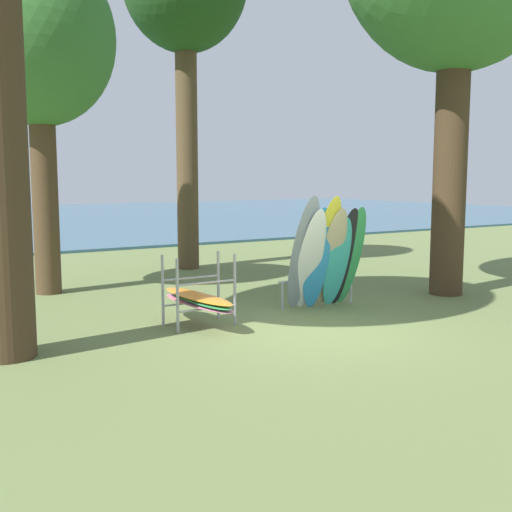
% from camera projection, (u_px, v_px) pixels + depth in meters
% --- Properties ---
extents(ground_plane, '(80.00, 80.00, 0.00)m').
position_uv_depth(ground_plane, '(311.00, 330.00, 10.78)').
color(ground_plane, olive).
extents(tree_mid_behind, '(3.25, 3.25, 7.40)m').
position_uv_depth(tree_mid_behind, '(39.00, 43.00, 13.52)').
color(tree_mid_behind, '#4C3823').
rests_on(tree_mid_behind, ground).
extents(leaning_board_pile, '(1.74, 0.97, 2.26)m').
position_uv_depth(leaning_board_pile, '(327.00, 258.00, 12.36)').
color(leaning_board_pile, gray).
rests_on(leaning_board_pile, ground).
extents(board_storage_rack, '(1.15, 2.13, 1.25)m').
position_uv_depth(board_storage_rack, '(199.00, 299.00, 11.08)').
color(board_storage_rack, '#9EA0A5').
rests_on(board_storage_rack, ground).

